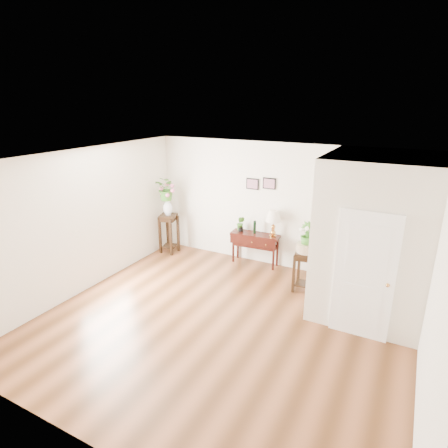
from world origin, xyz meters
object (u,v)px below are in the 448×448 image
Objects in this scene: console_table at (255,249)px; plant_stand_a at (169,233)px; table_lamp at (273,222)px; plant_stand_b at (305,271)px.

plant_stand_a is at bearing -175.15° from console_table.
plant_stand_a is (-2.59, -0.34, -0.61)m from table_lamp.
console_table is 1.34× the size of plant_stand_b.
table_lamp is at bearing 7.38° from plant_stand_a.
console_table is 1.56m from plant_stand_b.
table_lamp is 0.74× the size of plant_stand_b.
console_table is at bearing 180.00° from table_lamp.
table_lamp reaches higher than plant_stand_a.
table_lamp is 1.38m from plant_stand_b.
console_table is 2.20m from plant_stand_a.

